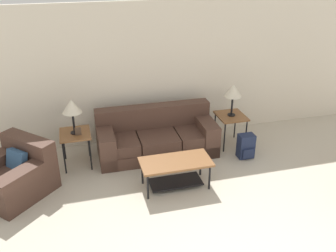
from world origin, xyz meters
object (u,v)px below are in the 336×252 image
(armchair, at_px, (15,176))
(table_lamp_left, at_px, (72,107))
(side_table_left, at_px, (75,136))
(side_table_right, at_px, (231,118))
(coffee_table, at_px, (176,168))
(table_lamp_right, at_px, (233,91))
(backpack, at_px, (246,146))
(couch, at_px, (156,138))

(armchair, relative_size, table_lamp_left, 2.32)
(side_table_left, bearing_deg, armchair, -148.43)
(side_table_right, bearing_deg, coffee_table, -142.02)
(side_table_right, height_order, table_lamp_left, table_lamp_left)
(table_lamp_right, bearing_deg, backpack, -80.77)
(table_lamp_right, height_order, backpack, table_lamp_right)
(couch, xyz_separation_m, armchair, (-2.35, -0.64, -0.01))
(side_table_right, bearing_deg, side_table_left, 180.00)
(coffee_table, bearing_deg, couch, 91.93)
(table_lamp_right, bearing_deg, side_table_left, 180.00)
(table_lamp_left, xyz_separation_m, backpack, (2.90, -0.52, -0.86))
(table_lamp_left, distance_m, backpack, 3.08)
(armchair, height_order, table_lamp_right, table_lamp_right)
(couch, distance_m, backpack, 1.61)
(couch, relative_size, side_table_left, 3.48)
(table_lamp_left, xyz_separation_m, table_lamp_right, (2.82, 0.00, 0.00))
(table_lamp_left, bearing_deg, side_table_right, 0.00)
(armchair, relative_size, table_lamp_right, 2.32)
(armchair, xyz_separation_m, coffee_table, (2.39, -0.49, 0.05))
(side_table_right, bearing_deg, table_lamp_left, 180.00)
(side_table_right, xyz_separation_m, table_lamp_left, (-2.82, 0.00, 0.53))
(couch, distance_m, table_lamp_right, 1.61)
(side_table_left, height_order, table_lamp_right, table_lamp_right)
(table_lamp_right, bearing_deg, side_table_right, 0.00)
(side_table_left, distance_m, side_table_right, 2.82)
(coffee_table, height_order, table_lamp_left, table_lamp_left)
(couch, height_order, backpack, couch)
(couch, relative_size, backpack, 4.77)
(coffee_table, height_order, side_table_right, side_table_right)
(couch, bearing_deg, table_lamp_right, -2.50)
(couch, height_order, side_table_right, couch)
(couch, bearing_deg, table_lamp_left, -177.50)
(couch, xyz_separation_m, side_table_right, (1.41, -0.06, 0.25))
(couch, xyz_separation_m, backpack, (1.49, -0.59, -0.08))
(coffee_table, relative_size, backpack, 2.47)
(coffee_table, bearing_deg, table_lamp_left, 143.53)
(side_table_left, height_order, backpack, side_table_left)
(table_lamp_left, relative_size, table_lamp_right, 1.00)
(table_lamp_left, height_order, table_lamp_right, same)
(table_lamp_right, bearing_deg, armchair, -171.25)
(coffee_table, bearing_deg, table_lamp_right, 37.98)
(coffee_table, height_order, table_lamp_right, table_lamp_right)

